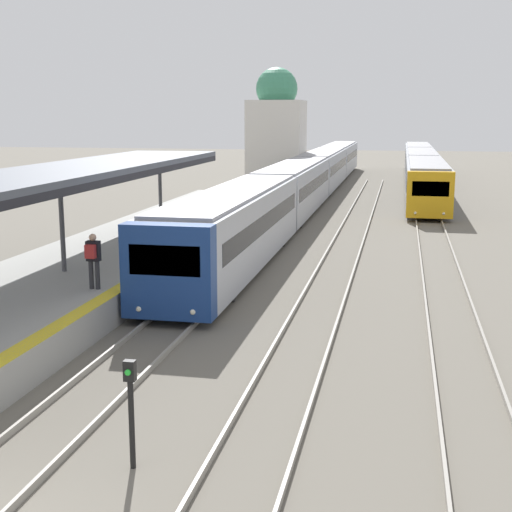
# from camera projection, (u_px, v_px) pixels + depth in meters

# --- Properties ---
(platform_canopy) EXTENTS (4.00, 24.49, 3.37)m
(platform_canopy) POSITION_uv_depth(u_px,v_px,m) (61.00, 173.00, 22.99)
(platform_canopy) COLOR #4C515B
(platform_canopy) RESTS_ON station_platform
(person_on_platform) EXTENTS (0.40, 0.40, 1.66)m
(person_on_platform) POSITION_uv_depth(u_px,v_px,m) (93.00, 257.00, 20.97)
(person_on_platform) COLOR #2D2D33
(person_on_platform) RESTS_ON station_platform
(train_near) EXTENTS (2.71, 64.69, 3.13)m
(train_near) POSITION_uv_depth(u_px,v_px,m) (310.00, 176.00, 51.15)
(train_near) COLOR navy
(train_near) RESTS_ON ground_plane
(train_far) EXTENTS (2.65, 44.42, 3.03)m
(train_far) POSITION_uv_depth(u_px,v_px,m) (421.00, 167.00, 61.56)
(train_far) COLOR gold
(train_far) RESTS_ON ground_plane
(signal_post_near) EXTENTS (0.20, 0.21, 1.96)m
(signal_post_near) POSITION_uv_depth(u_px,v_px,m) (131.00, 403.00, 12.16)
(signal_post_near) COLOR black
(signal_post_near) RESTS_ON ground_plane
(distant_domed_building) EXTENTS (4.21, 4.21, 9.68)m
(distant_domed_building) POSITION_uv_depth(u_px,v_px,m) (277.00, 135.00, 55.79)
(distant_domed_building) COLOR silver
(distant_domed_building) RESTS_ON ground_plane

